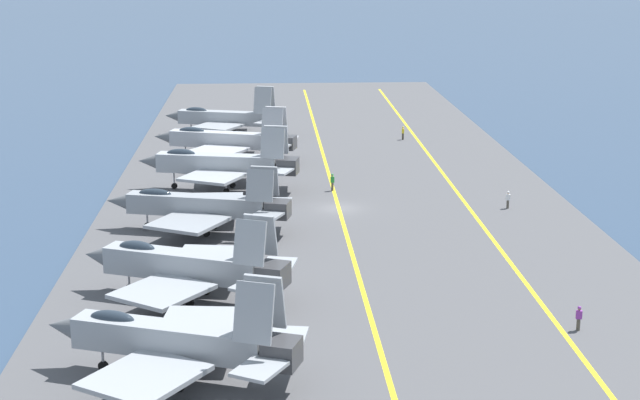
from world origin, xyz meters
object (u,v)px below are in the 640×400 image
(parked_jet_third, at_px, (200,206))
(crew_white_vest, at_px, (508,199))
(parked_jet_nearest, at_px, (174,340))
(crew_purple_vest, at_px, (579,317))
(parked_jet_fourth, at_px, (220,164))
(crew_yellow_vest, at_px, (403,132))
(parked_jet_fifth, at_px, (227,140))
(parked_jet_sixth, at_px, (225,118))
(crew_green_vest, at_px, (332,181))
(parked_jet_second, at_px, (186,266))

(parked_jet_third, height_order, crew_white_vest, parked_jet_third)
(parked_jet_nearest, relative_size, parked_jet_third, 0.95)
(parked_jet_nearest, distance_m, crew_purple_vest, 26.02)
(parked_jet_fourth, height_order, crew_yellow_vest, parked_jet_fourth)
(parked_jet_nearest, distance_m, parked_jet_fourth, 44.47)
(parked_jet_fifth, distance_m, crew_purple_vest, 57.37)
(crew_yellow_vest, distance_m, crew_purple_vest, 63.85)
(parked_jet_nearest, height_order, parked_jet_fourth, parked_jet_fourth)
(parked_jet_fourth, bearing_deg, parked_jet_third, 175.76)
(parked_jet_third, distance_m, parked_jet_fourth, 14.75)
(parked_jet_sixth, xyz_separation_m, crew_green_vest, (-29.96, -11.76, -1.40))
(parked_jet_second, relative_size, crew_yellow_vest, 9.19)
(parked_jet_second, distance_m, parked_jet_fourth, 31.30)
(parked_jet_third, relative_size, parked_jet_fifth, 0.97)
(parked_jet_fourth, bearing_deg, crew_white_vest, -107.22)
(parked_jet_second, relative_size, crew_green_vest, 8.83)
(parked_jet_fourth, distance_m, crew_green_vest, 11.42)
(parked_jet_sixth, height_order, crew_yellow_vest, parked_jet_sixth)
(parked_jet_sixth, distance_m, crew_green_vest, 32.22)
(parked_jet_second, height_order, crew_white_vest, parked_jet_second)
(parked_jet_second, relative_size, parked_jet_third, 0.95)
(crew_yellow_vest, bearing_deg, parked_jet_fifth, 118.45)
(parked_jet_sixth, bearing_deg, parked_jet_second, 179.45)
(parked_jet_second, relative_size, parked_jet_fourth, 0.94)
(parked_jet_third, distance_m, parked_jet_fifth, 28.26)
(parked_jet_second, xyz_separation_m, crew_white_vest, (22.83, -28.35, -1.57))
(parked_jet_fourth, bearing_deg, parked_jet_sixth, 1.01)
(crew_white_vest, bearing_deg, crew_yellow_vest, 8.73)
(parked_jet_third, distance_m, crew_white_vest, 29.07)
(parked_jet_sixth, bearing_deg, parked_jet_fifth, -177.42)
(parked_jet_fourth, height_order, crew_purple_vest, parked_jet_fourth)
(parked_jet_sixth, bearing_deg, crew_yellow_vest, -99.73)
(parked_jet_nearest, relative_size, parked_jet_second, 1.00)
(parked_jet_fifth, bearing_deg, parked_jet_second, 178.35)
(parked_jet_sixth, distance_m, crew_yellow_vest, 22.96)
(parked_jet_second, height_order, crew_purple_vest, parked_jet_second)
(parked_jet_fifth, height_order, crew_purple_vest, parked_jet_fifth)
(crew_yellow_vest, distance_m, crew_white_vest, 34.21)
(parked_jet_nearest, bearing_deg, crew_yellow_vest, -18.11)
(parked_jet_nearest, xyz_separation_m, crew_purple_vest, (6.04, -25.26, -1.56))
(parked_jet_fifth, xyz_separation_m, parked_jet_sixth, (15.72, 0.71, -0.17))
(parked_jet_fourth, distance_m, parked_jet_sixth, 29.25)
(parked_jet_nearest, distance_m, crew_white_vest, 45.67)
(parked_jet_fifth, height_order, crew_white_vest, parked_jet_fifth)
(parked_jet_second, relative_size, crew_white_vest, 9.29)
(parked_jet_fifth, distance_m, crew_green_vest, 18.09)
(parked_jet_second, xyz_separation_m, crew_green_vest, (30.56, -12.34, -1.52))
(crew_purple_vest, height_order, crew_green_vest, crew_green_vest)
(crew_yellow_vest, bearing_deg, parked_jet_sixth, 80.27)
(parked_jet_nearest, bearing_deg, parked_jet_sixth, -0.21)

